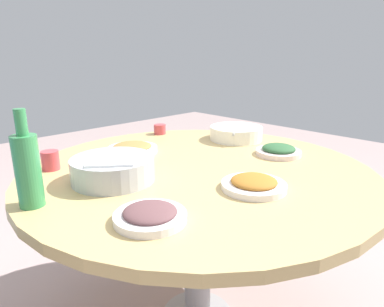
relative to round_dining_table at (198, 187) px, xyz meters
name	(u,v)px	position (x,y,z in m)	size (l,w,h in m)	color
round_dining_table	(198,187)	(0.00, 0.00, 0.00)	(1.34, 1.34, 0.73)	#99999E
rice_bowl	(113,169)	(0.31, -0.10, 0.13)	(0.29, 0.29, 0.09)	#B2B5BA
soup_bowl	(236,133)	(-0.45, -0.17, 0.12)	(0.27, 0.27, 0.07)	white
dish_greens	(279,151)	(-0.37, 0.13, 0.10)	(0.19, 0.19, 0.05)	silver
dish_stirfry	(254,184)	(0.03, 0.28, 0.10)	(0.21, 0.21, 0.04)	white
dish_tofu_braise	(133,148)	(0.06, -0.35, 0.10)	(0.22, 0.22, 0.04)	silver
dish_eggplant	(150,215)	(0.41, 0.22, 0.10)	(0.19, 0.19, 0.04)	white
green_bottle	(28,168)	(0.59, -0.10, 0.20)	(0.07, 0.07, 0.28)	#34864B
tea_cup_near	(160,129)	(-0.25, -0.54, 0.11)	(0.06, 0.06, 0.05)	#C84349
tea_cup_far	(50,160)	(0.42, -0.37, 0.12)	(0.07, 0.07, 0.07)	#CF4449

